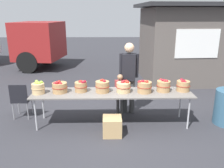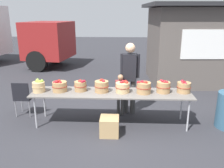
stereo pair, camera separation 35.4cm
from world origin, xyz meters
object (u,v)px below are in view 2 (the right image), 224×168
object	(u,v)px
folding_chair	(23,96)
produce_crate	(109,126)
apple_basket_green_0	(39,86)
apple_basket_red_1	(81,86)
market_table	(111,94)
vendor_adult	(130,73)
child_customer	(120,92)
apple_basket_red_0	(60,86)
apple_basket_red_3	(123,87)
apple_basket_red_4	(144,87)
apple_basket_red_5	(163,87)
apple_basket_red_6	(184,87)
apple_basket_red_2	(102,86)

from	to	relation	value
folding_chair	produce_crate	xyz separation A→B (m)	(2.14, -0.86, -0.32)
apple_basket_green_0	apple_basket_red_1	world-z (taller)	apple_basket_green_0
apple_basket_green_0	market_table	bearing A→B (deg)	1.37
vendor_adult	child_customer	size ratio (longest dim) A/B	1.70
market_table	apple_basket_red_0	size ratio (longest dim) A/B	10.36
apple_basket_red_0	vendor_adult	world-z (taller)	vendor_adult
apple_basket_red_3	apple_basket_red_4	bearing A→B (deg)	-4.59
apple_basket_red_5	apple_basket_red_6	bearing A→B (deg)	2.75
market_table	produce_crate	xyz separation A→B (m)	(-0.01, -0.52, -0.53)
vendor_adult	folding_chair	bearing A→B (deg)	13.00
apple_basket_red_0	apple_basket_red_2	distance (m)	0.93
apple_basket_red_3	apple_basket_red_0	bearing A→B (deg)	-179.92
folding_chair	apple_basket_red_2	bearing A→B (deg)	170.89
apple_basket_green_0	vendor_adult	size ratio (longest dim) A/B	0.16
market_table	apple_basket_green_0	xyz separation A→B (m)	(-1.60, -0.04, 0.16)
apple_basket_green_0	apple_basket_red_5	world-z (taller)	apple_basket_red_5
produce_crate	apple_basket_red_1	bearing A→B (deg)	139.03
apple_basket_red_0	folding_chair	size ratio (longest dim) A/B	0.39
market_table	produce_crate	world-z (taller)	market_table
apple_basket_red_6	apple_basket_red_0	bearing A→B (deg)	-178.81
apple_basket_red_6	folding_chair	bearing A→B (deg)	175.91
apple_basket_red_0	apple_basket_red_2	bearing A→B (deg)	0.68
folding_chair	child_customer	bearing A→B (deg)	-176.74
child_customer	apple_basket_red_2	bearing A→B (deg)	74.75
apple_basket_red_0	apple_basket_red_4	world-z (taller)	apple_basket_red_4
apple_basket_red_4	vendor_adult	xyz separation A→B (m)	(-0.29, 0.64, 0.15)
apple_basket_red_2	apple_basket_red_1	bearing A→B (deg)	175.48
apple_basket_red_2	folding_chair	xyz separation A→B (m)	(-1.94, 0.31, -0.37)
apple_basket_red_2	folding_chair	size ratio (longest dim) A/B	0.37
apple_basket_red_0	apple_basket_red_2	xyz separation A→B (m)	(0.93, 0.01, 0.01)
apple_basket_green_0	apple_basket_red_2	size ratio (longest dim) A/B	0.90
produce_crate	vendor_adult	bearing A→B (deg)	69.45
vendor_adult	apple_basket_red_2	bearing A→B (deg)	49.98
market_table	apple_basket_green_0	size ratio (longest dim) A/B	12.19
apple_basket_red_0	apple_basket_red_4	size ratio (longest dim) A/B	1.04
apple_basket_red_0	child_customer	distance (m)	1.44
apple_basket_red_4	child_customer	size ratio (longest dim) A/B	0.31
apple_basket_red_0	folding_chair	world-z (taller)	apple_basket_red_0
apple_basket_red_4	folding_chair	distance (m)	2.90
apple_basket_red_3	apple_basket_red_6	size ratio (longest dim) A/B	1.04
market_table	apple_basket_red_3	bearing A→B (deg)	3.87
apple_basket_green_0	vendor_adult	bearing A→B (deg)	18.01
market_table	produce_crate	bearing A→B (deg)	-91.43
apple_basket_red_6	folding_chair	xyz separation A→B (m)	(-3.74, 0.27, -0.37)
apple_basket_green_0	child_customer	distance (m)	1.89
apple_basket_red_0	apple_basket_red_3	size ratio (longest dim) A/B	1.04
vendor_adult	child_customer	bearing A→B (deg)	40.61
apple_basket_red_2	child_customer	bearing A→B (deg)	47.25
apple_basket_red_3	apple_basket_red_1	bearing A→B (deg)	177.15
apple_basket_red_4	apple_basket_red_5	bearing A→B (deg)	9.13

